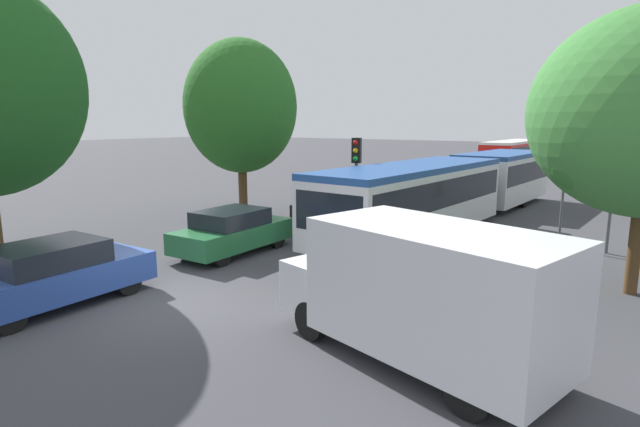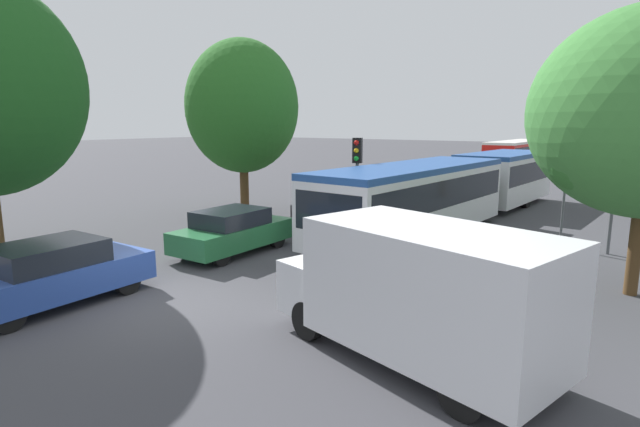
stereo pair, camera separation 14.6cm
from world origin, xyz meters
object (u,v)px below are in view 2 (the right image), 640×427
queued_car_red (395,192)px  tree_left_mid (242,107)px  queued_car_blue (52,273)px  city_bus_rear (517,153)px  direction_sign_post (616,170)px  queued_car_black (339,205)px  queued_car_white (437,180)px  white_van (420,290)px  queued_car_green (233,231)px  articulated_bus (458,186)px  no_entry_sign (565,189)px  queued_car_silver (474,171)px  traffic_light (357,163)px

queued_car_red → tree_left_mid: 8.22m
queued_car_blue → queued_car_red: size_ratio=1.03×
city_bus_rear → direction_sign_post: size_ratio=3.12×
queued_car_black → queued_car_blue: bearing=177.8°
queued_car_white → white_van: (7.56, -19.69, 0.52)m
queued_car_green → queued_car_black: bearing=-2.5°
white_van → direction_sign_post: size_ratio=1.48×
articulated_bus → no_entry_sign: bearing=66.3°
queued_car_silver → traffic_light: bearing=-176.7°
queued_car_green → queued_car_red: (0.13, 10.74, 0.00)m
queued_car_black → queued_car_white: size_ratio=1.00×
articulated_bus → queued_car_silver: (-3.68, 13.58, -0.71)m
queued_car_blue → tree_left_mid: size_ratio=0.56×
articulated_bus → direction_sign_post: size_ratio=4.77×
no_entry_sign → articulated_bus: bearing=-117.8°
no_entry_sign → tree_left_mid: bearing=-82.3°
queued_car_white → traffic_light: 11.71m
no_entry_sign → direction_sign_post: bearing=87.5°
tree_left_mid → queued_car_silver: bearing=76.3°
queued_car_green → tree_left_mid: tree_left_mid is taller
city_bus_rear → queued_car_black: 28.71m
articulated_bus → queued_car_black: bearing=-47.8°
queued_car_silver → white_van: (7.29, -25.56, 0.49)m
queued_car_blue → direction_sign_post: bearing=-39.7°
queued_car_black → no_entry_sign: 8.04m
direction_sign_post → tree_left_mid: (-13.47, -1.58, 2.03)m
queued_car_black → white_van: size_ratio=0.77×
no_entry_sign → queued_car_green: bearing=-51.5°
articulated_bus → queued_car_white: articulated_bus is taller
queued_car_red → queued_car_silver: 11.50m
queued_car_blue → queued_car_red: queued_car_blue is taller
queued_car_green → queued_car_white: (-0.04, 16.37, 0.03)m
queued_car_white → tree_left_mid: size_ratio=0.56×
articulated_bus → city_bus_rear: articulated_bus is taller
articulated_bus → queued_car_white: bearing=-148.8°
queued_car_black → direction_sign_post: size_ratio=1.15×
queued_car_green → no_entry_sign: bearing=-52.3°
city_bus_rear → queued_car_white: bearing=-178.6°
white_van → tree_left_mid: bearing=-20.3°
queued_car_black → traffic_light: bearing=-123.9°
queued_car_black → traffic_light: 2.35m
queued_car_blue → white_van: 7.92m
queued_car_green → white_van: bearing=-114.7°
queued_car_blue → traffic_light: (1.57, 10.31, 1.79)m
no_entry_sign → queued_car_blue: bearing=-34.6°
articulated_bus → queued_car_red: articulated_bus is taller
white_van → traffic_light: traffic_light is taller
queued_car_red → articulated_bus: bearing=-119.6°
articulated_bus → tree_left_mid: tree_left_mid is taller
white_van → no_entry_sign: no_entry_sign is taller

